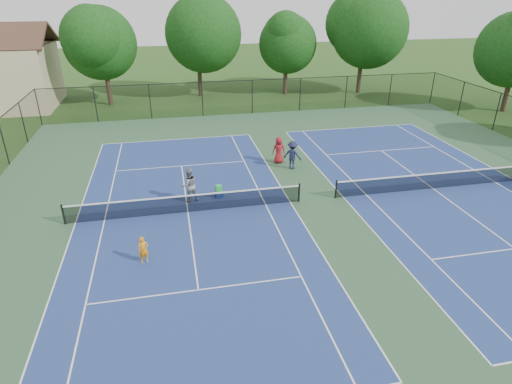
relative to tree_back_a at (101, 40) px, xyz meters
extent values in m
plane|color=#234716|center=(13.00, -24.00, -6.04)|extent=(140.00, 140.00, 0.00)
cube|color=#2C4F36|center=(13.00, -24.00, -6.03)|extent=(36.00, 36.00, 0.01)
cube|color=navy|center=(6.00, -24.00, -6.03)|extent=(10.97, 23.77, 0.00)
cube|color=white|center=(6.00, -12.11, -6.02)|extent=(10.97, 0.06, 0.00)
cube|color=white|center=(0.52, -24.00, -6.02)|extent=(0.06, 23.77, 0.00)
cube|color=white|center=(11.48, -24.00, -6.02)|extent=(0.06, 23.77, 0.00)
cube|color=white|center=(1.88, -24.00, -6.02)|extent=(0.06, 23.77, 0.00)
cube|color=white|center=(10.12, -24.00, -6.02)|extent=(0.06, 23.77, 0.00)
cube|color=white|center=(6.00, -17.60, -6.02)|extent=(8.23, 0.06, 0.00)
cube|color=white|center=(6.00, -30.40, -6.02)|extent=(8.23, 0.06, 0.00)
cube|color=white|center=(6.00, -24.00, -6.02)|extent=(0.06, 12.80, 0.00)
cylinder|color=black|center=(0.05, -24.00, -5.50)|extent=(0.10, 0.10, 1.07)
cylinder|color=black|center=(11.95, -24.00, -5.50)|extent=(0.10, 0.10, 1.07)
cube|color=black|center=(6.00, -24.00, -5.57)|extent=(11.90, 0.01, 0.90)
cube|color=white|center=(6.00, -24.00, -5.09)|extent=(11.90, 0.04, 0.07)
cube|color=navy|center=(20.00, -24.00, -6.03)|extent=(10.97, 23.77, 0.00)
cube|color=white|center=(20.00, -12.11, -6.02)|extent=(10.97, 0.06, 0.00)
cube|color=white|center=(14.52, -24.00, -6.02)|extent=(0.06, 23.77, 0.00)
cube|color=white|center=(15.88, -24.00, -6.02)|extent=(0.06, 23.77, 0.00)
cube|color=white|center=(24.12, -24.00, -6.02)|extent=(0.06, 23.77, 0.00)
cube|color=white|center=(20.00, -17.60, -6.02)|extent=(8.23, 0.06, 0.00)
cube|color=white|center=(20.00, -24.00, -6.02)|extent=(0.06, 12.80, 0.00)
cylinder|color=black|center=(14.05, -24.00, -5.50)|extent=(0.10, 0.10, 1.07)
cube|color=black|center=(20.00, -24.00, -5.57)|extent=(11.90, 0.01, 0.90)
cube|color=white|center=(20.00, -24.00, -5.09)|extent=(11.90, 0.04, 0.07)
cylinder|color=black|center=(-5.00, -6.00, -4.54)|extent=(0.08, 0.08, 3.00)
cylinder|color=black|center=(-0.50, -6.00, -4.54)|extent=(0.08, 0.08, 3.00)
cylinder|color=black|center=(4.00, -6.00, -4.54)|extent=(0.08, 0.08, 3.00)
cylinder|color=black|center=(8.50, -6.00, -4.54)|extent=(0.08, 0.08, 3.00)
cylinder|color=black|center=(13.00, -6.00, -4.54)|extent=(0.08, 0.08, 3.00)
cylinder|color=black|center=(17.50, -6.00, -4.54)|extent=(0.08, 0.08, 3.00)
cylinder|color=black|center=(22.00, -6.00, -4.54)|extent=(0.08, 0.08, 3.00)
cylinder|color=black|center=(26.50, -6.00, -4.54)|extent=(0.08, 0.08, 3.00)
cylinder|color=black|center=(31.00, -6.00, -4.54)|extent=(0.08, 0.08, 3.00)
cylinder|color=black|center=(31.00, -15.00, -4.54)|extent=(0.08, 0.08, 3.00)
cylinder|color=black|center=(-5.00, -15.00, -4.54)|extent=(0.08, 0.08, 3.00)
cylinder|color=black|center=(31.00, -10.50, -4.54)|extent=(0.08, 0.08, 3.00)
cylinder|color=black|center=(-5.00, -10.50, -4.54)|extent=(0.08, 0.08, 3.00)
cube|color=black|center=(13.00, -6.00, -4.54)|extent=(36.00, 0.01, 3.00)
cube|color=black|center=(13.00, -6.00, -3.04)|extent=(36.00, 0.05, 0.05)
cylinder|color=#2D2116|center=(0.00, 0.00, -4.15)|extent=(0.44, 0.44, 3.78)
sphere|color=#11330D|center=(0.00, 0.00, -0.39)|extent=(6.80, 6.80, 6.80)
sphere|color=#11330D|center=(0.00, 0.00, 0.28)|extent=(5.58, 5.58, 5.58)
sphere|color=#11330D|center=(0.00, 0.00, 0.94)|extent=(4.35, 4.35, 4.35)
cylinder|color=#2D2116|center=(9.00, 2.00, -3.97)|extent=(0.44, 0.44, 4.14)
sphere|color=#11330D|center=(9.00, 2.00, 0.19)|extent=(7.60, 7.60, 7.60)
sphere|color=#11330D|center=(9.00, 2.00, 0.82)|extent=(6.23, 6.23, 6.23)
sphere|color=#11330D|center=(9.00, 2.00, 1.44)|extent=(4.86, 4.86, 4.86)
cylinder|color=#2D2116|center=(18.00, 1.00, -4.33)|extent=(0.44, 0.44, 3.42)
sphere|color=#11330D|center=(18.00, 1.00, -0.97)|extent=(6.00, 6.00, 6.00)
sphere|color=#11330D|center=(18.00, 1.00, -0.27)|extent=(4.92, 4.92, 4.92)
sphere|color=#11330D|center=(18.00, 1.00, 0.44)|extent=(3.84, 3.84, 3.84)
cylinder|color=#2D2116|center=(26.00, 0.00, -3.88)|extent=(0.44, 0.44, 4.32)
sphere|color=#11330D|center=(26.00, 0.00, 0.43)|extent=(7.80, 7.80, 7.80)
sphere|color=#11330D|center=(26.00, 0.00, 1.04)|extent=(6.40, 6.40, 6.40)
sphere|color=#11330D|center=(26.00, 0.00, 1.65)|extent=(4.99, 4.99, 4.99)
cylinder|color=#2D2116|center=(36.00, -10.00, -4.24)|extent=(0.44, 0.44, 3.60)
imported|color=orange|center=(3.95, -28.05, -5.44)|extent=(0.50, 0.39, 1.20)
imported|color=gray|center=(6.21, -22.74, -5.08)|extent=(1.08, 0.93, 1.91)
imported|color=#1B1D3C|center=(12.89, -19.43, -5.13)|extent=(1.36, 1.21, 1.83)
imported|color=maroon|center=(12.29, -18.30, -5.16)|extent=(0.87, 0.59, 1.75)
cube|color=navy|center=(7.80, -22.59, -5.89)|extent=(0.46, 0.39, 0.30)
cube|color=green|center=(7.80, -22.59, -5.53)|extent=(0.38, 0.33, 0.42)
camera|label=1|loc=(5.49, -43.68, 4.46)|focal=30.00mm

